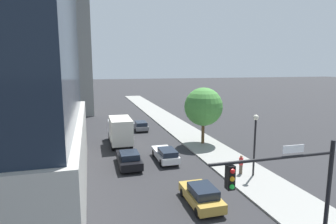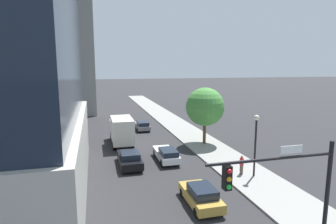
% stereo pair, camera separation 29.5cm
% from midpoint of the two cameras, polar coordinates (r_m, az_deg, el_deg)
% --- Properties ---
extents(sidewalk, '(4.53, 120.00, 0.15)m').
position_cam_midpoint_polar(sidewalk, '(30.17, 9.74, -8.44)').
color(sidewalk, gray).
rests_on(sidewalk, ground).
extents(construction_building, '(16.35, 21.19, 42.48)m').
position_cam_midpoint_polar(construction_building, '(60.11, -23.40, 17.21)').
color(construction_building, gray).
rests_on(construction_building, ground).
extents(traffic_light_pole, '(6.33, 0.48, 5.65)m').
position_cam_midpoint_polar(traffic_light_pole, '(14.03, 22.59, -12.92)').
color(traffic_light_pole, black).
rests_on(traffic_light_pole, sidewalk).
extents(street_lamp, '(0.44, 0.44, 5.16)m').
position_cam_midpoint_polar(street_lamp, '(24.09, 16.92, -4.58)').
color(street_lamp, black).
rests_on(street_lamp, sidewalk).
extents(street_tree, '(4.47, 4.47, 6.62)m').
position_cam_midpoint_polar(street_tree, '(32.90, 6.96, 1.06)').
color(street_tree, brown).
rests_on(street_tree, sidewalk).
extents(car_white, '(1.74, 4.64, 1.40)m').
position_cam_midpoint_polar(car_white, '(27.65, -0.80, -8.55)').
color(car_white, silver).
rests_on(car_white, ground).
extents(car_gold, '(1.80, 4.18, 1.42)m').
position_cam_midpoint_polar(car_gold, '(19.60, 6.35, -16.44)').
color(car_gold, '#AD8938').
rests_on(car_gold, ground).
extents(car_gray, '(1.79, 4.61, 1.34)m').
position_cam_midpoint_polar(car_gray, '(41.06, -5.89, -2.72)').
color(car_gray, slate).
rests_on(car_gray, ground).
extents(car_black, '(1.95, 4.69, 1.46)m').
position_cam_midpoint_polar(car_black, '(26.59, -8.27, -9.41)').
color(car_black, black).
rests_on(car_black, ground).
extents(box_truck, '(2.35, 6.60, 3.34)m').
position_cam_midpoint_polar(box_truck, '(33.43, -9.98, -3.58)').
color(box_truck, silver).
rests_on(box_truck, ground).
extents(pedestrian_red_shirt, '(0.34, 0.34, 1.63)m').
position_cam_midpoint_polar(pedestrian_red_shirt, '(24.89, 14.26, -10.28)').
color(pedestrian_red_shirt, brown).
rests_on(pedestrian_red_shirt, sidewalk).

